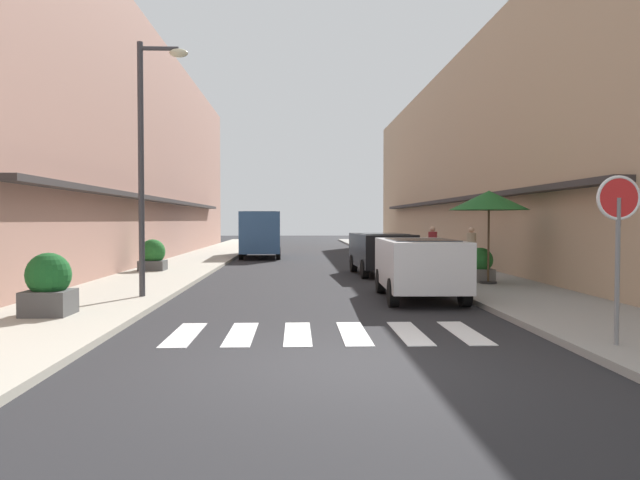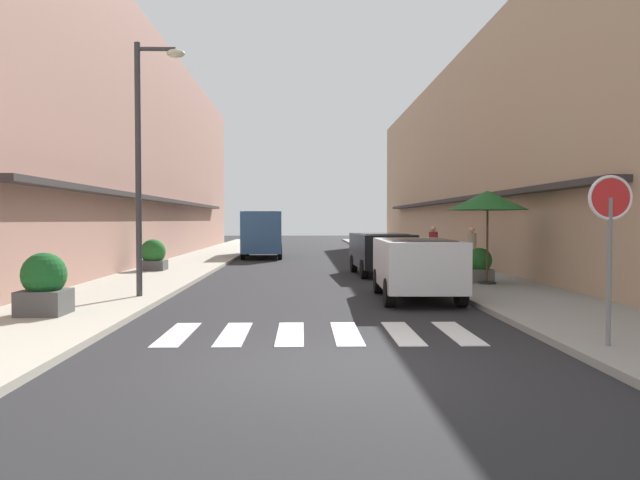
% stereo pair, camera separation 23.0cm
% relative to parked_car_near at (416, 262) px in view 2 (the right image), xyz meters
% --- Properties ---
extents(ground_plane, '(101.96, 101.96, 0.00)m').
position_rel_parked_car_near_xyz_m(ground_plane, '(-2.49, 11.82, -0.92)').
color(ground_plane, '#232326').
extents(sidewalk_left, '(3.06, 64.88, 0.12)m').
position_rel_parked_car_near_xyz_m(sidewalk_left, '(-7.55, 11.82, -0.86)').
color(sidewalk_left, '#ADA899').
rests_on(sidewalk_left, ground_plane).
extents(sidewalk_right, '(3.06, 64.88, 0.12)m').
position_rel_parked_car_near_xyz_m(sidewalk_right, '(2.58, 11.82, -0.86)').
color(sidewalk_right, gray).
rests_on(sidewalk_right, ground_plane).
extents(building_row_left, '(5.50, 43.71, 10.19)m').
position_rel_parked_car_near_xyz_m(building_row_left, '(-11.58, 13.14, 4.17)').
color(building_row_left, '#A87A6B').
rests_on(building_row_left, ground_plane).
extents(building_row_right, '(5.50, 43.71, 9.25)m').
position_rel_parked_car_near_xyz_m(building_row_right, '(6.60, 13.14, 3.70)').
color(building_row_right, tan).
rests_on(building_row_right, ground_plane).
extents(crosswalk, '(5.20, 2.20, 0.01)m').
position_rel_parked_car_near_xyz_m(crosswalk, '(-2.49, -4.40, -0.91)').
color(crosswalk, silver).
rests_on(crosswalk, ground_plane).
extents(parked_car_near, '(1.90, 4.00, 1.47)m').
position_rel_parked_car_near_xyz_m(parked_car_near, '(0.00, 0.00, 0.00)').
color(parked_car_near, silver).
rests_on(parked_car_near, ground_plane).
extents(parked_car_mid, '(1.96, 4.07, 1.47)m').
position_rel_parked_car_near_xyz_m(parked_car_mid, '(0.00, 6.64, 0.00)').
color(parked_car_mid, black).
rests_on(parked_car_mid, ground_plane).
extents(delivery_van, '(2.16, 5.47, 2.37)m').
position_rel_parked_car_near_xyz_m(delivery_van, '(-4.82, 16.95, 0.49)').
color(delivery_van, '#33598C').
rests_on(delivery_van, ground_plane).
extents(round_street_sign, '(0.65, 0.07, 2.45)m').
position_rel_parked_car_near_xyz_m(round_street_sign, '(1.65, -6.07, 1.07)').
color(round_street_sign, slate).
rests_on(round_street_sign, sidewalk_right).
extents(street_lamp, '(1.19, 0.28, 5.99)m').
position_rel_parked_car_near_xyz_m(street_lamp, '(-6.47, -0.04, 2.81)').
color(street_lamp, '#38383D').
rests_on(street_lamp, sidewalk_left).
extents(cafe_umbrella, '(2.25, 2.25, 2.65)m').
position_rel_parked_car_near_xyz_m(cafe_umbrella, '(2.50, 2.54, 1.56)').
color(cafe_umbrella, '#262626').
rests_on(cafe_umbrella, sidewalk_right).
extents(planter_corner, '(0.85, 0.85, 1.19)m').
position_rel_parked_car_near_xyz_m(planter_corner, '(-7.69, -2.90, -0.22)').
color(planter_corner, '#4C4C4C').
rests_on(planter_corner, sidewalk_left).
extents(planter_midblock, '(0.73, 0.73, 1.00)m').
position_rel_parked_car_near_xyz_m(planter_midblock, '(2.42, 3.05, -0.31)').
color(planter_midblock, slate).
rests_on(planter_midblock, sidewalk_right).
extents(planter_far, '(0.90, 0.90, 1.12)m').
position_rel_parked_car_near_xyz_m(planter_far, '(-8.17, 7.60, -0.27)').
color(planter_far, '#4C4C4C').
rests_on(planter_far, sidewalk_left).
extents(pedestrian_walking_near, '(0.34, 0.34, 1.57)m').
position_rel_parked_car_near_xyz_m(pedestrian_walking_near, '(2.28, 8.74, 0.02)').
color(pedestrian_walking_near, '#282B33').
rests_on(pedestrian_walking_near, sidewalk_right).
extents(pedestrian_walking_far, '(0.34, 0.34, 1.56)m').
position_rel_parked_car_near_xyz_m(pedestrian_walking_far, '(3.27, 6.93, 0.01)').
color(pedestrian_walking_far, '#282B33').
rests_on(pedestrian_walking_far, sidewalk_right).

